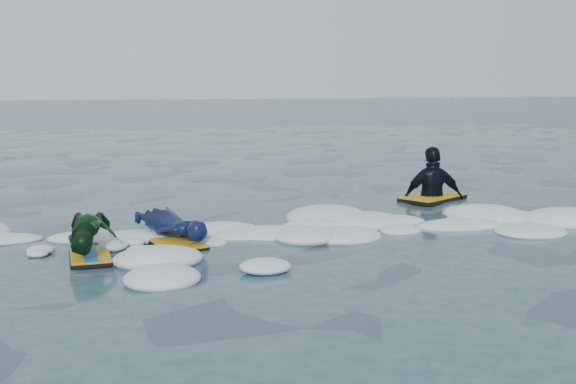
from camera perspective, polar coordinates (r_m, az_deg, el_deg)
The scene contains 5 objects.
ground at distance 7.72m, azimuth -2.04°, elevation -5.84°, with size 120.00×120.00×0.00m, color #1C2A44.
foam_band at distance 8.71m, azimuth -3.19°, elevation -4.12°, with size 12.00×3.10×0.30m, color white, non-canonical shape.
prone_woman_unit at distance 8.85m, azimuth -9.01°, elevation -2.76°, with size 1.08×1.55×0.37m.
prone_child_unit at distance 8.36m, azimuth -15.34°, elevation -3.33°, with size 0.64×1.23×0.46m.
waiting_rider_unit at distance 11.96m, azimuth 11.35°, elevation -0.58°, with size 1.31×1.17×1.73m.
Camera 1 is at (-1.26, -7.35, 1.98)m, focal length 45.00 mm.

